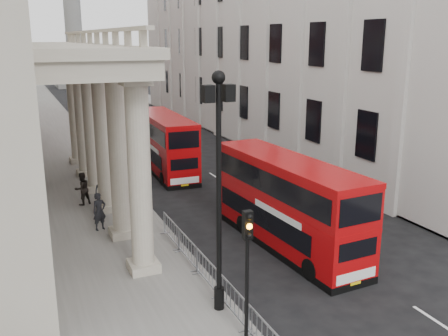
# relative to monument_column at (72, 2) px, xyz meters

# --- Properties ---
(sidewalk_west) EXTENTS (6.00, 140.00, 0.12)m
(sidewalk_west) POSITION_rel_monument_column_xyz_m (-9.00, -62.00, -15.92)
(sidewalk_west) COLOR slate
(sidewalk_west) RESTS_ON ground
(sidewalk_east) EXTENTS (3.00, 140.00, 0.12)m
(sidewalk_east) POSITION_rel_monument_column_xyz_m (7.50, -62.00, -15.92)
(sidewalk_east) COLOR slate
(sidewalk_east) RESTS_ON ground
(kerb) EXTENTS (0.20, 140.00, 0.14)m
(kerb) POSITION_rel_monument_column_xyz_m (-6.05, -62.00, -15.91)
(kerb) COLOR slate
(kerb) RESTS_ON ground
(east_building) EXTENTS (8.00, 55.00, 25.00)m
(east_building) POSITION_rel_monument_column_xyz_m (10.00, -60.00, -3.48)
(east_building) COLOR beige
(east_building) RESTS_ON ground
(monument_column) EXTENTS (8.00, 8.00, 54.20)m
(monument_column) POSITION_rel_monument_column_xyz_m (0.00, 0.00, 0.00)
(monument_column) COLOR #60605E
(monument_column) RESTS_ON ground
(lamp_post_south) EXTENTS (1.05, 0.44, 8.32)m
(lamp_post_south) POSITION_rel_monument_column_xyz_m (-6.60, -88.00, -11.07)
(lamp_post_south) COLOR black
(lamp_post_south) RESTS_ON sidewalk_west
(lamp_post_mid) EXTENTS (1.05, 0.44, 8.32)m
(lamp_post_mid) POSITION_rel_monument_column_xyz_m (-6.60, -72.00, -11.07)
(lamp_post_mid) COLOR black
(lamp_post_mid) RESTS_ON sidewalk_west
(lamp_post_north) EXTENTS (1.05, 0.44, 8.32)m
(lamp_post_north) POSITION_rel_monument_column_xyz_m (-6.60, -56.00, -11.07)
(lamp_post_north) COLOR black
(lamp_post_north) RESTS_ON sidewalk_west
(traffic_light) EXTENTS (0.28, 0.33, 4.30)m
(traffic_light) POSITION_rel_monument_column_xyz_m (-6.50, -90.02, -12.88)
(traffic_light) COLOR black
(traffic_light) RESTS_ON sidewalk_west
(crowd_barriers) EXTENTS (0.50, 18.75, 1.10)m
(crowd_barriers) POSITION_rel_monument_column_xyz_m (-6.35, -89.78, -15.31)
(crowd_barriers) COLOR gray
(crowd_barriers) RESTS_ON sidewalk_west
(bus_near) EXTENTS (2.91, 9.74, 4.15)m
(bus_near) POSITION_rel_monument_column_xyz_m (-1.49, -83.89, -13.81)
(bus_near) COLOR #A9070A
(bus_near) RESTS_ON ground
(bus_far) EXTENTS (2.63, 9.61, 4.12)m
(bus_far) POSITION_rel_monument_column_xyz_m (-2.77, -68.86, -13.83)
(bus_far) COLOR #9E0709
(bus_far) RESTS_ON ground
(pedestrian_a) EXTENTS (0.80, 0.64, 1.91)m
(pedestrian_a) POSITION_rel_monument_column_xyz_m (-9.16, -78.74, -14.91)
(pedestrian_a) COLOR black
(pedestrian_a) RESTS_ON sidewalk_west
(pedestrian_b) EXTENTS (1.13, 1.03, 1.89)m
(pedestrian_b) POSITION_rel_monument_column_xyz_m (-9.40, -74.43, -14.91)
(pedestrian_b) COLOR black
(pedestrian_b) RESTS_ON sidewalk_west
(pedestrian_c) EXTENTS (0.87, 0.62, 1.69)m
(pedestrian_c) POSITION_rel_monument_column_xyz_m (-8.36, -74.80, -15.02)
(pedestrian_c) COLOR black
(pedestrian_c) RESTS_ON sidewalk_west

